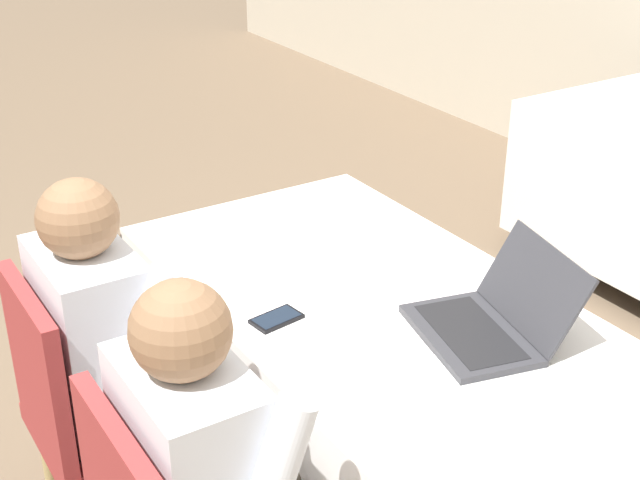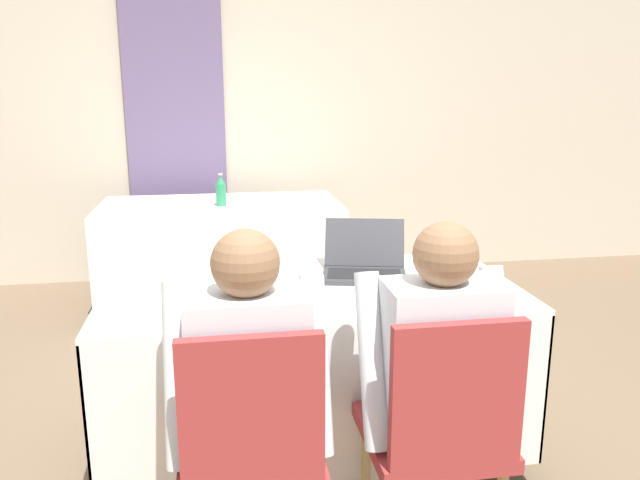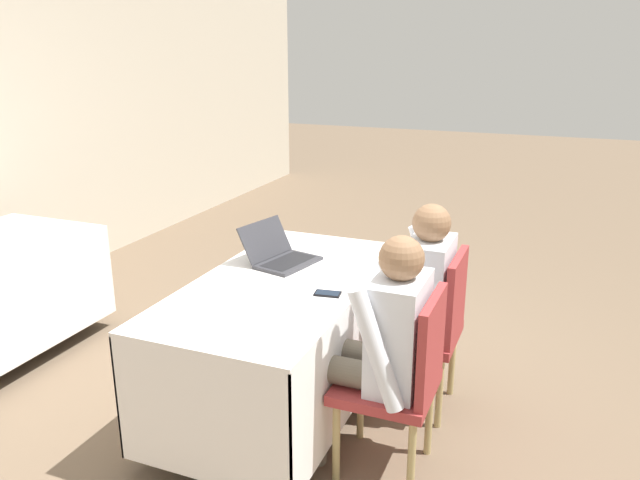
{
  "view_description": "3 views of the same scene",
  "coord_description": "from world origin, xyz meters",
  "px_view_note": "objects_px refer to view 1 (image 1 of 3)",
  "views": [
    {
      "loc": [
        1.65,
        -1.25,
        1.95
      ],
      "look_at": [
        0.0,
        -0.21,
        1.0
      ],
      "focal_mm": 50.0,
      "sensor_mm": 36.0,
      "label": 1
    },
    {
      "loc": [
        -0.37,
        -2.43,
        1.55
      ],
      "look_at": [
        0.0,
        -0.21,
        1.0
      ],
      "focal_mm": 35.0,
      "sensor_mm": 36.0,
      "label": 2
    },
    {
      "loc": [
        -2.77,
        -1.33,
        1.94
      ],
      "look_at": [
        0.0,
        -0.21,
        1.0
      ],
      "focal_mm": 35.0,
      "sensor_mm": 36.0,
      "label": 3
    }
  ],
  "objects_px": {
    "person_checkered_shirt": "(124,352)",
    "laptop": "(489,320)",
    "chair_near_left": "(93,414)",
    "cell_phone": "(276,319)"
  },
  "relations": [
    {
      "from": "chair_near_left",
      "to": "laptop",
      "type": "bearing_deg",
      "value": -122.57
    },
    {
      "from": "laptop",
      "to": "cell_phone",
      "type": "bearing_deg",
      "value": -116.17
    },
    {
      "from": "chair_near_left",
      "to": "person_checkered_shirt",
      "type": "relative_size",
      "value": 0.78
    },
    {
      "from": "cell_phone",
      "to": "chair_near_left",
      "type": "distance_m",
      "value": 0.56
    },
    {
      "from": "chair_near_left",
      "to": "person_checkered_shirt",
      "type": "height_order",
      "value": "person_checkered_shirt"
    },
    {
      "from": "cell_phone",
      "to": "person_checkered_shirt",
      "type": "bearing_deg",
      "value": -129.43
    },
    {
      "from": "cell_phone",
      "to": "person_checkered_shirt",
      "type": "relative_size",
      "value": 0.12
    },
    {
      "from": "person_checkered_shirt",
      "to": "laptop",
      "type": "bearing_deg",
      "value": -125.95
    },
    {
      "from": "laptop",
      "to": "chair_near_left",
      "type": "height_order",
      "value": "laptop"
    },
    {
      "from": "laptop",
      "to": "person_checkered_shirt",
      "type": "relative_size",
      "value": 0.37
    }
  ]
}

